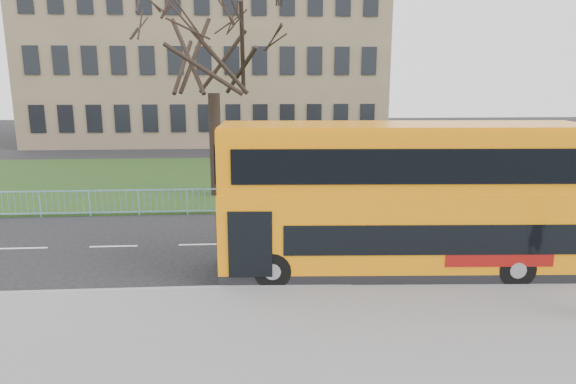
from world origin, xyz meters
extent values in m
plane|color=black|center=(0.00, 0.00, 0.00)|extent=(120.00, 120.00, 0.00)
cube|color=gray|center=(0.00, -1.55, 0.07)|extent=(80.00, 0.20, 0.14)
cube|color=#1D3B15|center=(0.00, 14.30, 0.04)|extent=(80.00, 15.40, 0.08)
cube|color=#79674D|center=(-5.00, 35.00, 7.00)|extent=(30.00, 15.00, 14.00)
cube|color=orange|center=(3.01, -0.50, 1.31)|extent=(10.40, 2.98, 1.91)
cube|color=orange|center=(3.01, -0.50, 2.43)|extent=(10.40, 2.98, 0.33)
cube|color=orange|center=(3.01, -0.50, 3.45)|extent=(10.35, 2.93, 1.71)
cube|color=black|center=(3.53, -1.76, 1.39)|extent=(7.93, 0.45, 0.83)
cube|color=black|center=(2.95, -1.71, 3.37)|extent=(9.45, 0.53, 0.93)
cylinder|color=black|center=(-0.72, -1.41, 0.51)|extent=(1.03, 0.33, 1.02)
cylinder|color=black|center=(5.94, -1.76, 0.51)|extent=(1.03, 0.33, 1.02)
camera|label=1|loc=(-1.18, -14.54, 5.59)|focal=32.00mm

